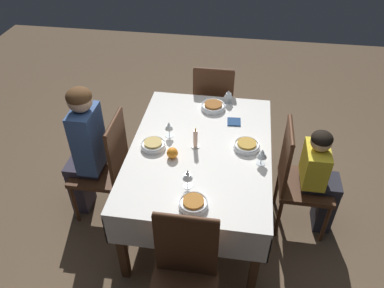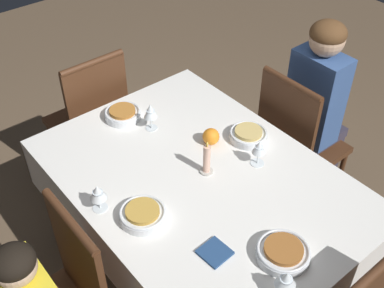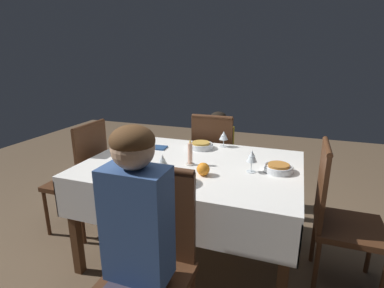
% 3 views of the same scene
% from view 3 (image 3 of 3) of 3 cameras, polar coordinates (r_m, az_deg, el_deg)
% --- Properties ---
extents(ground_plane, '(8.00, 8.00, 0.00)m').
position_cam_3_polar(ground_plane, '(2.58, 0.01, -19.97)').
color(ground_plane, brown).
extents(dining_table, '(1.55, 1.10, 0.78)m').
position_cam_3_polar(dining_table, '(2.24, 0.01, -5.69)').
color(dining_table, white).
rests_on(dining_table, ground_plane).
extents(chair_south, '(0.43, 0.43, 1.01)m').
position_cam_3_polar(chair_south, '(1.66, -7.82, -20.55)').
color(chair_south, '#472816').
rests_on(chair_south, ground_plane).
extents(chair_north, '(0.43, 0.43, 1.01)m').
position_cam_3_polar(chair_north, '(3.01, 4.31, -2.76)').
color(chair_north, '#472816').
rests_on(chair_north, ground_plane).
extents(chair_east, '(0.43, 0.43, 1.01)m').
position_cam_3_polar(chair_east, '(2.24, 26.07, -11.67)').
color(chair_east, '#472816').
rests_on(chair_east, ground_plane).
extents(chair_west, '(0.43, 0.43, 1.01)m').
position_cam_3_polar(chair_west, '(2.78, -20.11, -5.45)').
color(chair_west, '#472816').
rests_on(chair_west, ground_plane).
extents(person_adult_denim, '(0.30, 0.34, 1.27)m').
position_cam_3_polar(person_adult_denim, '(1.45, -11.16, -18.59)').
color(person_adult_denim, '#383342').
rests_on(person_adult_denim, ground_plane).
extents(person_child_yellow, '(0.30, 0.33, 1.00)m').
position_cam_3_polar(person_child_yellow, '(3.17, 5.18, -1.61)').
color(person_child_yellow, '#282833').
rests_on(person_child_yellow, ground_plane).
extents(bowl_south, '(0.20, 0.20, 0.06)m').
position_cam_3_polar(bowl_south, '(1.86, -2.28, -6.73)').
color(bowl_south, silver).
rests_on(bowl_south, dining_table).
extents(wine_glass_south, '(0.07, 0.07, 0.14)m').
position_cam_3_polar(wine_glass_south, '(1.98, -5.67, -3.16)').
color(wine_glass_south, white).
rests_on(wine_glass_south, dining_table).
extents(bowl_north, '(0.20, 0.20, 0.06)m').
position_cam_3_polar(bowl_north, '(2.53, 1.73, -0.24)').
color(bowl_north, silver).
rests_on(bowl_north, dining_table).
extents(wine_glass_north, '(0.08, 0.08, 0.14)m').
position_cam_3_polar(wine_glass_north, '(2.58, 6.06, 1.52)').
color(wine_glass_north, white).
rests_on(wine_glass_north, dining_table).
extents(bowl_east, '(0.20, 0.20, 0.06)m').
position_cam_3_polar(bowl_east, '(2.12, 16.15, -4.41)').
color(bowl_east, silver).
rests_on(bowl_east, dining_table).
extents(wine_glass_east, '(0.07, 0.07, 0.16)m').
position_cam_3_polar(wine_glass_east, '(2.04, 11.32, -2.39)').
color(wine_glass_east, white).
rests_on(wine_glass_east, dining_table).
extents(bowl_west, '(0.22, 0.22, 0.06)m').
position_cam_3_polar(bowl_west, '(2.47, -12.07, -1.10)').
color(bowl_west, silver).
rests_on(bowl_west, dining_table).
extents(wine_glass_west, '(0.08, 0.08, 0.13)m').
position_cam_3_polar(wine_glass_west, '(2.61, -12.96, 1.34)').
color(wine_glass_west, white).
rests_on(wine_glass_west, dining_table).
extents(candle_centerpiece, '(0.06, 0.06, 0.19)m').
position_cam_3_polar(candle_centerpiece, '(2.14, -0.26, -2.16)').
color(candle_centerpiece, beige).
rests_on(candle_centerpiece, dining_table).
extents(orange_fruit, '(0.09, 0.09, 0.09)m').
position_cam_3_polar(orange_fruit, '(1.97, 2.15, -4.80)').
color(orange_fruit, orange).
rests_on(orange_fruit, dining_table).
extents(napkin_red_folded, '(0.12, 0.12, 0.01)m').
position_cam_3_polar(napkin_red_folded, '(2.55, -6.23, -0.69)').
color(napkin_red_folded, navy).
rests_on(napkin_red_folded, dining_table).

